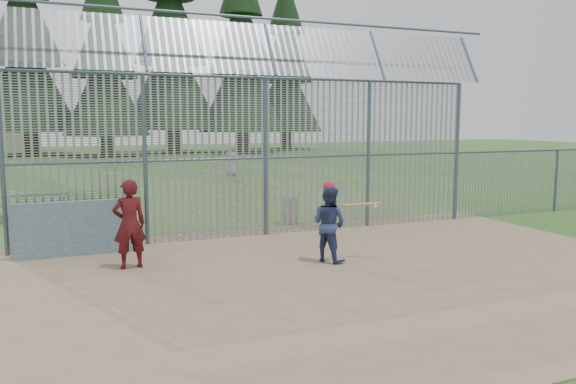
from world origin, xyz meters
name	(u,v)px	position (x,y,z in m)	size (l,w,h in m)	color
ground	(326,268)	(0.00, 0.00, 0.00)	(120.00, 120.00, 0.00)	#2D511E
dirt_infield	(337,273)	(0.00, -0.50, 0.01)	(14.00, 10.00, 0.02)	#756047
dugout_wall	(76,229)	(-4.60, 2.90, 0.62)	(2.50, 0.12, 1.20)	#38566B
batter	(329,224)	(0.26, 0.40, 0.81)	(0.77, 0.60, 1.58)	navy
onlooker	(129,224)	(-3.64, 1.41, 0.91)	(0.65, 0.43, 1.78)	maroon
bg_kid_standing	(231,160)	(3.60, 18.69, 0.88)	(0.86, 0.56, 1.76)	gray
batting_gear	(337,192)	(0.43, 0.36, 1.48)	(1.25, 0.33, 0.60)	#B31731
trash_can	(289,210)	(1.19, 4.81, 0.38)	(0.56, 0.56, 0.82)	#909498
bleacher	(13,207)	(-6.18, 8.33, 0.41)	(3.00, 0.95, 0.72)	slate
backstop_fence	(331,143)	(1.81, 3.43, 2.36)	(20.09, 0.81, 5.30)	#47566B
conifer_row	(136,29)	(1.93, 41.51, 10.83)	(38.48, 12.26, 20.20)	#332319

